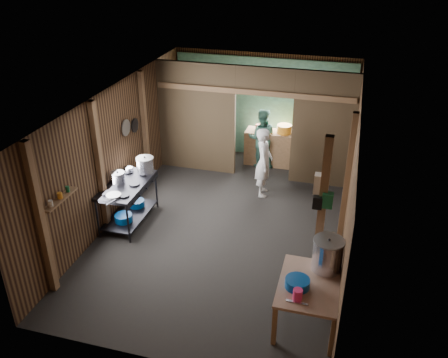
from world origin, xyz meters
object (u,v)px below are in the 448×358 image
(stove_pot_large, at_px, (145,166))
(yellow_tub, at_px, (284,129))
(pink_bucket, at_px, (298,294))
(stock_pot, at_px, (327,255))
(gas_range, at_px, (128,203))
(prep_table, at_px, (308,303))
(cook, at_px, (264,162))

(stove_pot_large, distance_m, yellow_tub, 3.68)
(pink_bucket, bearing_deg, yellow_tub, 100.97)
(pink_bucket, relative_size, yellow_tub, 0.45)
(stock_pot, bearing_deg, pink_bucket, -112.75)
(gas_range, distance_m, pink_bucket, 4.20)
(stove_pot_large, distance_m, stock_pot, 4.20)
(yellow_tub, bearing_deg, prep_table, -76.92)
(stove_pot_large, bearing_deg, stock_pot, -27.44)
(stove_pot_large, relative_size, stock_pot, 0.66)
(gas_range, height_order, pink_bucket, pink_bucket)
(gas_range, relative_size, pink_bucket, 9.10)
(prep_table, height_order, stove_pot_large, stove_pot_large)
(gas_range, height_order, stock_pot, stock_pot)
(stock_pot, relative_size, cook, 0.35)
(gas_range, relative_size, prep_table, 1.21)
(prep_table, relative_size, yellow_tub, 3.36)
(stove_pot_large, distance_m, pink_bucket, 4.36)
(stock_pot, height_order, cook, cook)
(gas_range, height_order, yellow_tub, yellow_tub)
(prep_table, xyz_separation_m, stove_pot_large, (-3.54, 2.34, 0.65))
(pink_bucket, relative_size, cook, 0.10)
(prep_table, xyz_separation_m, pink_bucket, (-0.13, -0.36, 0.43))
(stove_pot_large, height_order, pink_bucket, stove_pot_large)
(yellow_tub, relative_size, cook, 0.23)
(stock_pot, distance_m, pink_bucket, 0.85)
(stock_pot, relative_size, yellow_tub, 1.49)
(gas_range, bearing_deg, stock_pot, -19.77)
(prep_table, distance_m, pink_bucket, 0.58)
(prep_table, relative_size, pink_bucket, 7.54)
(yellow_tub, distance_m, cook, 1.59)
(prep_table, distance_m, stove_pot_large, 4.29)
(prep_table, height_order, yellow_tub, yellow_tub)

